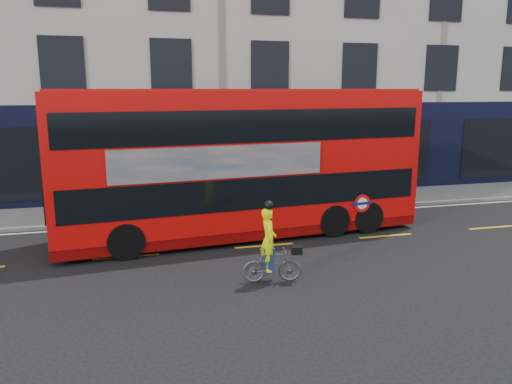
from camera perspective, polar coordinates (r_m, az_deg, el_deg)
name	(u,v)px	position (r m, az deg, el deg)	size (l,w,h in m)	color
ground	(279,262)	(13.60, 2.66, -8.03)	(120.00, 120.00, 0.00)	black
pavement	(231,206)	(19.64, -2.92, -1.64)	(60.00, 3.00, 0.12)	gray
kerb	(239,215)	(18.21, -1.97, -2.69)	(60.00, 0.12, 0.13)	slate
building_terrace	(202,28)	(25.62, -6.15, 18.15)	(50.00, 10.07, 15.00)	beige
road_edge_line	(241,219)	(17.94, -1.76, -3.11)	(58.00, 0.10, 0.01)	silver
lane_dashes	(264,246)	(14.96, 0.96, -6.14)	(58.00, 0.12, 0.01)	gold
bus	(242,162)	(15.58, -1.56, 3.46)	(11.57, 3.64, 4.59)	red
cyclist	(271,255)	(12.05, 1.70, -7.18)	(1.47, 0.64, 2.03)	#4F5255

